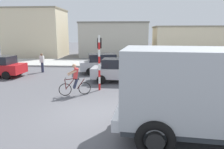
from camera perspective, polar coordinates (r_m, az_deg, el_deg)
ground_plane at (r=8.95m, az=-5.01°, el=-10.72°), size 120.00×120.00×0.00m
sidewalk_far at (r=22.57m, az=0.75°, el=3.10°), size 80.00×5.00×0.16m
truck_foreground at (r=6.97m, az=24.84°, el=-3.79°), size 5.63×3.20×2.90m
cyclist at (r=11.46m, az=-10.08°, el=-1.35°), size 1.65×0.70×1.72m
traffic_light_pole at (r=12.15m, az=-3.47°, el=5.29°), size 0.24×0.43×3.20m
car_red_near at (r=17.48m, az=-2.35°, el=3.07°), size 4.29×2.62×1.60m
car_white_mid at (r=14.33m, az=2.32°, el=1.20°), size 4.06×1.99×1.60m
pedestrian_near_kerb at (r=18.70m, az=-18.51°, el=3.13°), size 0.34×0.22×1.62m
building_corner_left at (r=31.40m, az=-19.89°, el=10.60°), size 7.66×5.56×6.49m
building_mid_block at (r=30.65m, az=0.73°, el=9.58°), size 9.11×7.80×4.68m
building_corner_right at (r=30.59m, az=22.38°, el=8.21°), size 11.77×5.52×4.14m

